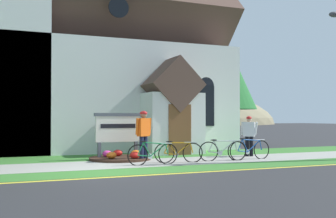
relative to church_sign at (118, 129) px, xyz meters
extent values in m
plane|color=#2B2B2D|center=(-1.12, 0.62, -1.12)|extent=(140.00, 140.00, 0.00)
cube|color=#99968E|center=(0.60, -1.57, -1.11)|extent=(32.00, 2.40, 0.01)
cube|color=#38722D|center=(0.60, -3.50, -1.12)|extent=(32.00, 1.46, 0.01)
cube|color=#38722D|center=(0.60, 0.92, -1.12)|extent=(24.00, 2.59, 0.01)
cube|color=yellow|center=(0.60, -4.38, -1.12)|extent=(28.00, 0.16, 0.01)
cube|color=white|center=(0.60, 6.35, 1.38)|extent=(12.18, 8.25, 4.99)
cube|color=brown|center=(0.60, 6.35, 5.75)|extent=(12.68, 8.40, 8.40)
cube|color=white|center=(-3.84, 3.87, 5.11)|extent=(3.30, 3.30, 12.46)
cube|color=white|center=(2.79, 1.42, 0.18)|extent=(2.40, 1.60, 2.60)
cube|color=brown|center=(2.79, 1.42, 1.83)|extent=(2.40, 1.80, 2.40)
cube|color=brown|center=(2.79, 0.60, -0.07)|extent=(1.00, 0.06, 2.10)
cube|color=black|center=(4.86, 2.19, 0.98)|extent=(0.76, 0.06, 1.90)
cone|color=black|center=(4.86, 2.19, 1.93)|extent=(0.80, 0.06, 0.80)
cylinder|color=black|center=(0.60, 2.19, 5.19)|extent=(0.90, 0.06, 0.90)
cube|color=#474C56|center=(-0.71, -0.02, -0.80)|extent=(0.12, 0.12, 0.64)
cube|color=#474C56|center=(0.71, 0.03, -0.80)|extent=(0.12, 0.12, 0.64)
cube|color=silver|center=(0.00, 0.00, 0.00)|extent=(1.69, 0.14, 0.96)
cube|color=#474C56|center=(0.00, 0.00, 0.54)|extent=(1.81, 0.18, 0.12)
cube|color=black|center=(0.00, -0.04, 0.12)|extent=(1.35, 0.06, 0.16)
cylinder|color=#382319|center=(0.00, -0.30, -1.07)|extent=(2.24, 2.24, 0.10)
ellipsoid|color=orange|center=(0.61, -0.26, -0.90)|extent=(0.36, 0.36, 0.24)
ellipsoid|color=red|center=(0.03, 0.14, -0.90)|extent=(0.36, 0.36, 0.24)
ellipsoid|color=#CC338C|center=(-0.42, -0.06, -0.90)|extent=(0.36, 0.36, 0.24)
ellipsoid|color=orange|center=(-0.41, -0.68, -0.90)|extent=(0.36, 0.36, 0.24)
ellipsoid|color=red|center=(0.36, -0.97, -0.90)|extent=(0.36, 0.36, 0.24)
torus|color=black|center=(0.08, -2.20, -0.78)|extent=(0.71, 0.06, 0.71)
torus|color=black|center=(1.15, -2.17, -0.78)|extent=(0.71, 0.06, 0.71)
cylinder|color=#19723F|center=(0.78, -2.18, -0.64)|extent=(0.58, 0.05, 0.42)
cylinder|color=#19723F|center=(0.66, -2.18, -0.41)|extent=(0.80, 0.06, 0.11)
cylinder|color=#19723F|center=(0.39, -2.19, -0.60)|extent=(0.27, 0.04, 0.48)
cylinder|color=#19723F|center=(0.29, -2.19, -0.81)|extent=(0.43, 0.05, 0.09)
cylinder|color=#19723F|center=(0.17, -2.20, -0.58)|extent=(0.23, 0.04, 0.42)
cylinder|color=#19723F|center=(1.10, -2.17, -0.62)|extent=(0.12, 0.04, 0.35)
ellipsoid|color=black|center=(0.27, -2.20, -0.34)|extent=(0.24, 0.09, 0.05)
cylinder|color=silver|center=(1.06, -2.17, -0.43)|extent=(0.44, 0.04, 0.03)
cylinder|color=silver|center=(0.50, -2.19, -0.83)|extent=(0.18, 0.03, 0.18)
torus|color=black|center=(2.79, -1.93, -0.78)|extent=(0.72, 0.14, 0.72)
torus|color=black|center=(3.86, -2.09, -0.78)|extent=(0.72, 0.14, 0.72)
cylinder|color=#B7B7BC|center=(3.50, -2.04, -0.62)|extent=(0.58, 0.12, 0.45)
cylinder|color=#B7B7BC|center=(3.38, -2.02, -0.40)|extent=(0.80, 0.15, 0.05)
cylinder|color=#B7B7BC|center=(3.10, -1.98, -0.61)|extent=(0.27, 0.08, 0.45)
cylinder|color=#B7B7BC|center=(3.01, -1.96, -0.80)|extent=(0.44, 0.10, 0.09)
cylinder|color=#B7B7BC|center=(2.89, -1.95, -0.59)|extent=(0.23, 0.07, 0.40)
cylinder|color=#B7B7BC|center=(3.82, -2.09, -0.59)|extent=(0.13, 0.05, 0.38)
ellipsoid|color=black|center=(2.98, -1.96, -0.37)|extent=(0.25, 0.11, 0.05)
cylinder|color=silver|center=(3.77, -2.08, -0.39)|extent=(0.44, 0.09, 0.03)
cylinder|color=silver|center=(3.22, -2.00, -0.83)|extent=(0.18, 0.05, 0.18)
torus|color=black|center=(1.17, -1.77, -0.79)|extent=(0.68, 0.24, 0.70)
torus|color=black|center=(2.11, -2.06, -0.79)|extent=(0.68, 0.24, 0.70)
cylinder|color=orange|center=(1.79, -1.96, -0.64)|extent=(0.52, 0.19, 0.42)
cylinder|color=orange|center=(1.69, -1.93, -0.43)|extent=(0.71, 0.25, 0.05)
cylinder|color=orange|center=(1.44, -1.85, -0.63)|extent=(0.25, 0.11, 0.43)
cylinder|color=orange|center=(1.36, -1.83, -0.81)|extent=(0.39, 0.15, 0.09)
cylinder|color=orange|center=(1.25, -1.80, -0.61)|extent=(0.21, 0.10, 0.38)
cylinder|color=orange|center=(2.07, -2.05, -0.61)|extent=(0.12, 0.07, 0.35)
ellipsoid|color=black|center=(1.34, -1.82, -0.40)|extent=(0.25, 0.15, 0.05)
cylinder|color=silver|center=(2.03, -2.03, -0.42)|extent=(0.43, 0.15, 0.03)
cylinder|color=silver|center=(1.54, -1.89, -0.84)|extent=(0.18, 0.07, 0.18)
torus|color=black|center=(3.95, -2.02, -0.78)|extent=(0.72, 0.08, 0.72)
torus|color=black|center=(5.02, -1.95, -0.78)|extent=(0.72, 0.08, 0.72)
cylinder|color=#194CA5|center=(4.65, -1.97, -0.63)|extent=(0.58, 0.08, 0.44)
cylinder|color=#194CA5|center=(4.54, -1.98, -0.40)|extent=(0.80, 0.09, 0.09)
cylinder|color=#194CA5|center=(4.26, -2.00, -0.60)|extent=(0.27, 0.05, 0.48)
cylinder|color=#194CA5|center=(4.16, -2.01, -0.80)|extent=(0.43, 0.07, 0.09)
cylinder|color=#194CA5|center=(4.04, -2.01, -0.57)|extent=(0.23, 0.05, 0.42)
cylinder|color=#194CA5|center=(4.97, -1.95, -0.60)|extent=(0.12, 0.04, 0.37)
ellipsoid|color=black|center=(4.14, -2.01, -0.34)|extent=(0.24, 0.10, 0.05)
cylinder|color=silver|center=(4.93, -1.95, -0.40)|extent=(0.44, 0.06, 0.03)
cylinder|color=silver|center=(4.38, -1.99, -0.83)|extent=(0.18, 0.03, 0.18)
cylinder|color=#191E38|center=(0.77, -0.93, -0.68)|extent=(0.15, 0.15, 0.89)
cylinder|color=#191E38|center=(0.59, -1.04, -0.68)|extent=(0.15, 0.15, 0.89)
cube|color=#E55914|center=(0.68, -0.98, 0.09)|extent=(0.53, 0.43, 0.65)
sphere|color=#936B51|center=(0.68, -0.98, 0.53)|extent=(0.23, 0.23, 0.23)
ellipsoid|color=red|center=(0.68, -0.98, 0.59)|extent=(0.35, 0.37, 0.16)
cylinder|color=#E55914|center=(0.96, -0.86, 0.12)|extent=(0.09, 0.17, 0.59)
cylinder|color=#E55914|center=(0.40, -1.10, 0.12)|extent=(0.09, 0.17, 0.59)
cylinder|color=black|center=(5.08, -0.87, -0.72)|extent=(0.15, 0.15, 0.80)
cylinder|color=black|center=(5.21, -0.98, -0.72)|extent=(0.15, 0.15, 0.80)
cube|color=silver|center=(5.15, -0.92, -0.03)|extent=(0.47, 0.44, 0.58)
sphere|color=tan|center=(5.15, -0.92, 0.36)|extent=(0.21, 0.21, 0.21)
ellipsoid|color=red|center=(5.15, -0.92, 0.42)|extent=(0.33, 0.34, 0.14)
cylinder|color=silver|center=(4.97, -0.71, 0.00)|extent=(0.09, 0.11, 0.53)
cylinder|color=silver|center=(5.33, -1.13, 0.00)|extent=(0.09, 0.21, 0.53)
ellipsoid|color=#3F3F44|center=(7.09, -3.50, 4.16)|extent=(0.44, 0.28, 0.20)
cylinder|color=#4C3823|center=(6.98, 4.52, -0.12)|extent=(0.36, 0.36, 2.00)
cone|color=#23662D|center=(6.98, 4.52, 3.03)|extent=(3.76, 3.76, 4.31)
ellipsoid|color=#847A5B|center=(4.12, 66.67, -1.12)|extent=(99.33, 46.73, 20.34)
camera|label=1|loc=(-3.92, -14.76, 0.45)|focal=43.38mm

